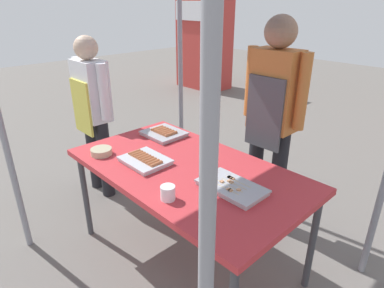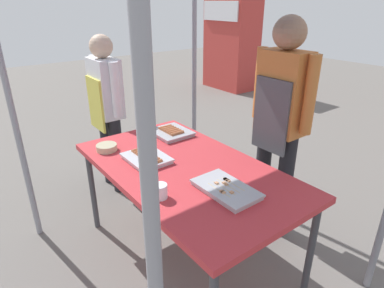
{
  "view_description": "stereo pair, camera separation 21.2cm",
  "coord_description": "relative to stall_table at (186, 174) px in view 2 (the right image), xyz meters",
  "views": [
    {
      "loc": [
        1.41,
        -1.29,
        1.76
      ],
      "look_at": [
        0.0,
        0.05,
        0.9
      ],
      "focal_mm": 30.83,
      "sensor_mm": 36.0,
      "label": 1
    },
    {
      "loc": [
        1.55,
        -1.13,
        1.76
      ],
      "look_at": [
        0.0,
        0.05,
        0.9
      ],
      "focal_mm": 30.83,
      "sensor_mm": 36.0,
      "label": 2
    }
  ],
  "objects": [
    {
      "name": "tray_meat_skewers",
      "position": [
        0.38,
        0.0,
        0.07
      ],
      "size": [
        0.39,
        0.23,
        0.04
      ],
      "color": "#ADADB2",
      "rests_on": "stall_table"
    },
    {
      "name": "ground_plane",
      "position": [
        0.0,
        0.0,
        -0.7
      ],
      "size": [
        18.0,
        18.0,
        0.0
      ],
      "primitive_type": "plane",
      "color": "#66605B"
    },
    {
      "name": "stall_table",
      "position": [
        0.0,
        0.0,
        0.0
      ],
      "size": [
        1.6,
        0.9,
        0.75
      ],
      "color": "#C63338",
      "rests_on": "ground"
    },
    {
      "name": "vendor_woman",
      "position": [
        0.11,
        0.78,
        0.3
      ],
      "size": [
        0.52,
        0.23,
        1.67
      ],
      "rotation": [
        0.0,
        0.0,
        3.14
      ],
      "color": "black",
      "rests_on": "ground"
    },
    {
      "name": "neighbor_stall_right",
      "position": [
        -3.59,
        3.81,
        0.28
      ],
      "size": [
        1.07,
        0.66,
        1.94
      ],
      "color": "#BF3833",
      "rests_on": "ground"
    },
    {
      "name": "customer_nearby",
      "position": [
        -1.27,
        0.02,
        0.17
      ],
      "size": [
        0.52,
        0.22,
        1.49
      ],
      "color": "black",
      "rests_on": "ground"
    },
    {
      "name": "tray_pork_links",
      "position": [
        -0.53,
        0.24,
        0.07
      ],
      "size": [
        0.31,
        0.27,
        0.05
      ],
      "color": "#ADADB2",
      "rests_on": "stall_table"
    },
    {
      "name": "tray_grilled_sausages",
      "position": [
        -0.24,
        -0.16,
        0.07
      ],
      "size": [
        0.31,
        0.25,
        0.05
      ],
      "color": "silver",
      "rests_on": "stall_table"
    },
    {
      "name": "condiment_bowl",
      "position": [
        -0.55,
        -0.31,
        0.08
      ],
      "size": [
        0.15,
        0.15,
        0.05
      ],
      "primitive_type": "cylinder",
      "color": "#BFB28C",
      "rests_on": "stall_table"
    },
    {
      "name": "drink_cup_near_edge",
      "position": [
        0.21,
        -0.33,
        0.09
      ],
      "size": [
        0.08,
        0.08,
        0.08
      ],
      "primitive_type": "cylinder",
      "color": "white",
      "rests_on": "stall_table"
    }
  ]
}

